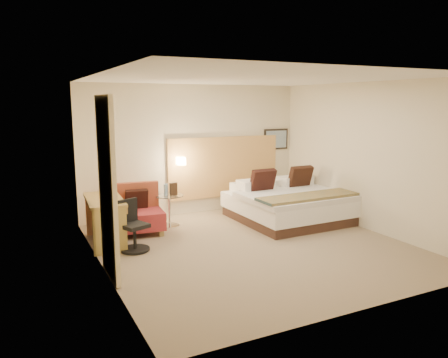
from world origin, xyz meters
name	(u,v)px	position (x,y,z in m)	size (l,w,h in m)	color
floor	(253,247)	(0.00, 0.00, -0.01)	(4.80, 5.00, 0.02)	#7F6D55
ceiling	(255,78)	(0.00, 0.00, 2.71)	(4.80, 5.00, 0.02)	silver
wall_back	(194,150)	(0.00, 2.51, 1.35)	(4.80, 0.02, 2.70)	beige
wall_front	(370,194)	(0.00, -2.51, 1.35)	(4.80, 0.02, 2.70)	beige
wall_left	(99,176)	(-2.41, 0.00, 1.35)	(0.02, 5.00, 2.70)	beige
wall_right	(368,157)	(2.41, 0.00, 1.35)	(0.02, 5.00, 2.70)	beige
headboard_panel	(224,167)	(0.70, 2.47, 0.95)	(2.60, 0.04, 1.30)	tan
art_frame	(276,139)	(2.02, 2.48, 1.50)	(0.62, 0.03, 0.47)	black
art_canvas	(276,139)	(2.02, 2.46, 1.50)	(0.54, 0.01, 0.39)	gray
lamp_arm	(180,161)	(-0.35, 2.42, 1.15)	(0.02, 0.02, 0.12)	white
lamp_shade	(181,161)	(-0.35, 2.36, 1.15)	(0.15, 0.15, 0.15)	#FFEDC6
curtain	(107,188)	(-2.36, -0.25, 1.22)	(0.06, 0.90, 2.42)	beige
bottle_a	(165,190)	(-0.91, 1.72, 0.71)	(0.07, 0.07, 0.22)	#94C4E5
bottle_b	(166,189)	(-0.88, 1.76, 0.71)	(0.07, 0.07, 0.22)	#85A3CE
menu_folder	(173,189)	(-0.76, 1.70, 0.72)	(0.14, 0.05, 0.24)	#372416
bed	(289,203)	(1.47, 1.10, 0.34)	(2.17, 2.09, 1.03)	#3A241D
lounge_chair	(138,214)	(-1.48, 1.58, 0.35)	(0.91, 0.81, 0.89)	tan
side_table	(170,209)	(-0.83, 1.72, 0.34)	(0.61, 0.61, 0.60)	white
desk	(106,208)	(-2.11, 1.21, 0.61)	(0.65, 1.27, 0.77)	#A68541
desk_chair	(133,230)	(-1.82, 0.66, 0.34)	(0.60, 0.60, 0.81)	black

